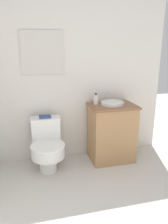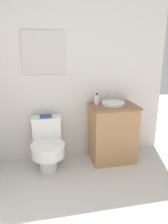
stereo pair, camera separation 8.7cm
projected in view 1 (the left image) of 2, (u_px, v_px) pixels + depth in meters
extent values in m
cube|color=silver|center=(40.00, 71.00, 2.83)|extent=(3.47, 0.05, 2.50)
cube|color=beige|center=(43.00, 53.00, 2.74)|extent=(0.55, 0.02, 0.54)
cube|color=silver|center=(43.00, 53.00, 2.74)|extent=(0.52, 0.01, 0.51)
cylinder|color=white|center=(48.00, 163.00, 2.80)|extent=(0.22, 0.22, 0.23)
cylinder|color=white|center=(48.00, 152.00, 2.70)|extent=(0.41, 0.41, 0.14)
cylinder|color=white|center=(48.00, 146.00, 2.68)|extent=(0.42, 0.42, 0.02)
cube|color=white|center=(46.00, 132.00, 2.90)|extent=(0.37, 0.19, 0.37)
cube|color=white|center=(45.00, 118.00, 2.85)|extent=(0.39, 0.20, 0.02)
cube|color=#AD7F51|center=(112.00, 134.00, 3.04)|extent=(0.59, 0.43, 0.77)
cube|color=brown|center=(113.00, 106.00, 2.92)|extent=(0.62, 0.46, 0.03)
cylinder|color=white|center=(112.00, 103.00, 2.93)|extent=(0.31, 0.31, 0.04)
cylinder|color=silver|center=(108.00, 97.00, 3.09)|extent=(0.02, 0.02, 0.13)
cylinder|color=silver|center=(96.00, 100.00, 2.93)|extent=(0.06, 0.06, 0.13)
cylinder|color=black|center=(96.00, 94.00, 2.90)|extent=(0.02, 0.02, 0.02)
cube|color=#33477F|center=(45.00, 117.00, 2.84)|extent=(0.15, 0.10, 0.02)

